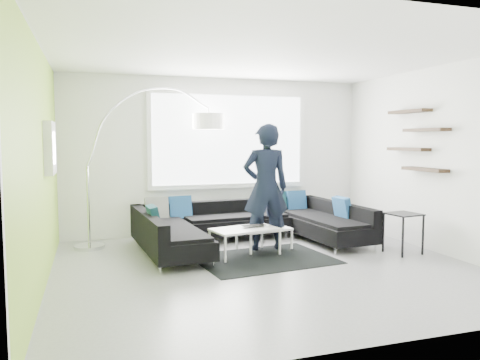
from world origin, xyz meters
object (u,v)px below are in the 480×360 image
at_px(arc_lamp, 87,166).
at_px(person, 266,187).
at_px(coffee_table, 255,239).
at_px(laptop, 255,227).
at_px(side_table, 403,233).
at_px(sectional_sofa, 251,226).

distance_m(arc_lamp, person, 2.78).
height_order(coffee_table, laptop, laptop).
bearing_deg(side_table, arc_lamp, 158.48).
xyz_separation_m(sectional_sofa, coffee_table, (-0.06, -0.38, -0.13)).
relative_size(side_table, laptop, 1.57).
bearing_deg(arc_lamp, laptop, -35.34).
height_order(arc_lamp, laptop, arc_lamp).
distance_m(sectional_sofa, coffee_table, 0.40).
height_order(arc_lamp, person, arc_lamp).
height_order(side_table, person, person).
bearing_deg(laptop, sectional_sofa, 72.61).
distance_m(side_table, person, 2.17).
height_order(sectional_sofa, person, person).
bearing_deg(person, arc_lamp, -11.73).
relative_size(sectional_sofa, arc_lamp, 1.39).
relative_size(arc_lamp, side_table, 4.25).
height_order(sectional_sofa, laptop, sectional_sofa).
height_order(person, laptop, person).
relative_size(sectional_sofa, laptop, 9.30).
bearing_deg(coffee_table, sectional_sofa, 68.57).
xyz_separation_m(sectional_sofa, arc_lamp, (-2.45, 0.66, 0.96)).
relative_size(arc_lamp, laptop, 6.68).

